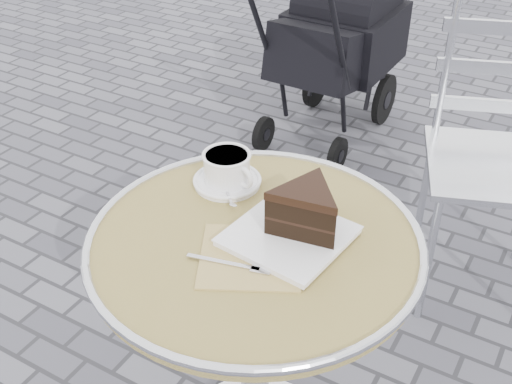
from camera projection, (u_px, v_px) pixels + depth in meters
The scene contains 5 objects.
cafe_table at pixel (255, 296), 1.44m from camera, with size 0.72×0.72×0.74m.
cappuccino_set at pixel (227, 171), 1.50m from camera, with size 0.16×0.17×0.08m.
cake_plate_set at pixel (301, 216), 1.32m from camera, with size 0.32×0.37×0.12m.
bistro_chair at pixel (500, 123), 2.05m from camera, with size 0.56×0.56×0.97m.
baby_stroller at pixel (335, 50), 3.01m from camera, with size 0.45×0.92×0.95m.
Camera 1 is at (0.53, -0.92, 1.58)m, focal length 45.00 mm.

